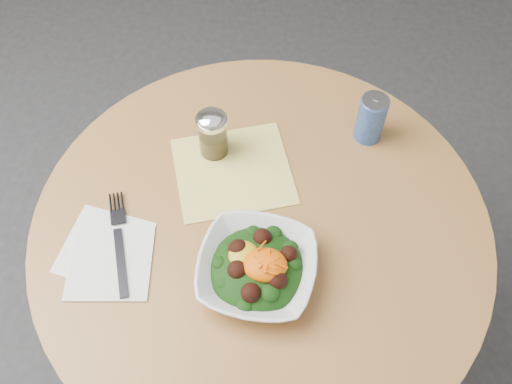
% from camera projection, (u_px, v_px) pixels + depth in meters
% --- Properties ---
extents(ground, '(6.00, 6.00, 0.00)m').
position_uv_depth(ground, '(259.00, 346.00, 1.74)').
color(ground, '#2B2B2E').
rests_on(ground, ground).
extents(table, '(0.90, 0.90, 0.75)m').
position_uv_depth(table, '(260.00, 267.00, 1.28)').
color(table, black).
rests_on(table, ground).
extents(cloth_napkin, '(0.28, 0.27, 0.00)m').
position_uv_depth(cloth_napkin, '(233.00, 171.00, 1.18)').
color(cloth_napkin, yellow).
rests_on(cloth_napkin, table).
extents(paper_napkins, '(0.19, 0.20, 0.00)m').
position_uv_depth(paper_napkins, '(107.00, 255.00, 1.07)').
color(paper_napkins, white).
rests_on(paper_napkins, table).
extents(salad_bowl, '(0.24, 0.24, 0.08)m').
position_uv_depth(salad_bowl, '(257.00, 268.00, 1.03)').
color(salad_bowl, silver).
rests_on(salad_bowl, table).
extents(fork, '(0.08, 0.23, 0.00)m').
position_uv_depth(fork, '(119.00, 239.00, 1.09)').
color(fork, black).
rests_on(fork, table).
extents(spice_shaker, '(0.06, 0.06, 0.11)m').
position_uv_depth(spice_shaker, '(213.00, 134.00, 1.16)').
color(spice_shaker, silver).
rests_on(spice_shaker, table).
extents(beverage_can, '(0.06, 0.06, 0.11)m').
position_uv_depth(beverage_can, '(371.00, 118.00, 1.18)').
color(beverage_can, '#0E399A').
rests_on(beverage_can, table).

